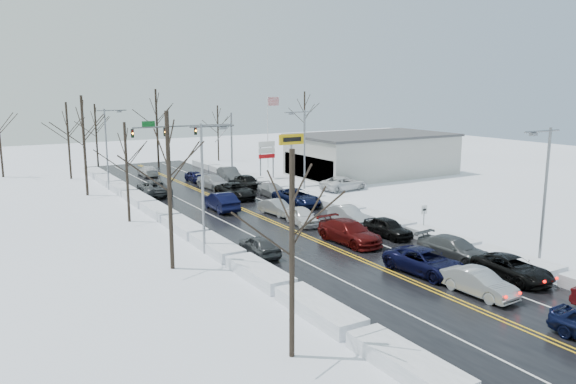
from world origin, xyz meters
TOP-DOWN VIEW (x-y plane):
  - ground at (0.00, 0.00)m, footprint 160.00×160.00m
  - road_surface at (0.00, 2.00)m, footprint 14.00×84.00m
  - snow_bank_left at (-7.60, 2.00)m, footprint 1.79×72.00m
  - snow_bank_right at (7.60, 2.00)m, footprint 1.79×72.00m
  - traffic_signal_mast at (3.45, 27.99)m, footprint 13.28×0.39m
  - tires_plus_sign at (10.50, 15.99)m, footprint 3.20×0.34m
  - used_vehicles_sign at (10.50, 22.00)m, footprint 2.20×0.22m
  - speed_limit_sign at (8.20, -8.00)m, footprint 0.55×0.09m
  - flagpole at (15.17, 30.00)m, footprint 1.87×1.20m
  - dealership_building at (23.98, 18.00)m, footprint 20.40×12.40m
  - streetlight_se at (8.30, -18.00)m, footprint 3.20×0.25m
  - streetlight_ne at (8.30, 10.00)m, footprint 3.20×0.25m
  - streetlight_sw at (-8.30, -4.00)m, footprint 3.20×0.25m
  - streetlight_nw at (-8.30, 24.00)m, footprint 3.20×0.25m
  - tree_left_a at (-11.00, -20.00)m, footprint 3.60×3.60m
  - tree_left_b at (-11.50, -6.00)m, footprint 4.00×4.00m
  - tree_left_c at (-10.50, 8.00)m, footprint 3.40×3.40m
  - tree_left_d at (-11.20, 22.00)m, footprint 4.20×4.20m
  - tree_left_e at (-10.80, 34.00)m, footprint 3.80×3.80m
  - tree_far_b at (-6.00, 41.00)m, footprint 3.60×3.60m
  - tree_far_c at (2.00, 39.00)m, footprint 4.40×4.40m
  - tree_far_d at (12.00, 40.50)m, footprint 3.40×3.40m
  - tree_far_e at (28.00, 41.00)m, footprint 4.20×4.20m
  - queued_car_1 at (1.64, -19.14)m, footprint 1.75×4.49m
  - queued_car_2 at (1.70, -14.93)m, footprint 3.07×5.72m
  - queued_car_3 at (1.76, -6.99)m, footprint 2.67×5.90m
  - queued_car_4 at (1.72, -0.44)m, footprint 2.30×4.52m
  - queued_car_5 at (1.69, 3.82)m, footprint 1.95×4.23m
  - queued_car_6 at (1.73, 12.56)m, footprint 2.72×5.71m
  - queued_car_7 at (1.92, 18.75)m, footprint 2.80×5.46m
  - queued_car_8 at (1.78, 24.08)m, footprint 1.71×3.93m
  - queued_car_10 at (5.43, -18.39)m, footprint 2.59×5.18m
  - queued_car_11 at (5.25, -13.96)m, footprint 2.90×5.64m
  - queued_car_12 at (5.35, -7.11)m, footprint 1.92×4.43m
  - queued_car_13 at (5.44, -1.85)m, footprint 1.66×4.34m
  - queued_car_14 at (5.31, 6.28)m, footprint 2.92×5.83m
  - queued_car_15 at (5.43, 11.39)m, footprint 1.97×4.68m
  - queued_car_16 at (5.27, 16.87)m, footprint 2.00×4.68m
  - queued_car_17 at (5.45, 22.27)m, footprint 2.48×5.37m
  - oncoming_car_0 at (-1.93, 8.05)m, footprint 1.97×5.27m
  - oncoming_car_1 at (-5.09, 18.37)m, footprint 3.34×6.30m
  - oncoming_car_2 at (-1.88, 31.33)m, footprint 2.09×4.74m
  - oncoming_car_3 at (-5.40, -6.31)m, footprint 1.85×4.24m
  - parked_car_0 at (14.01, 10.52)m, footprint 5.74×3.00m
  - parked_car_1 at (16.81, 16.47)m, footprint 2.98×5.81m
  - parked_car_2 at (15.15, 22.57)m, footprint 2.04×4.30m

SIDE VIEW (x-z plane):
  - ground at x=0.00m, z-range 0.00..0.00m
  - snow_bank_left at x=-7.60m, z-range -0.38..0.38m
  - snow_bank_right at x=7.60m, z-range -0.38..0.38m
  - queued_car_1 at x=1.64m, z-range -0.73..0.73m
  - queued_car_2 at x=1.70m, z-range -0.76..0.76m
  - queued_car_3 at x=1.76m, z-range -0.84..0.84m
  - queued_car_4 at x=1.72m, z-range -0.74..0.74m
  - queued_car_5 at x=1.69m, z-range -0.67..0.67m
  - queued_car_6 at x=1.73m, z-range -0.79..0.79m
  - queued_car_7 at x=1.92m, z-range -0.76..0.76m
  - queued_car_8 at x=1.78m, z-range -0.66..0.66m
  - queued_car_10 at x=5.43m, z-range -0.70..0.70m
  - queued_car_11 at x=5.25m, z-range -0.78..0.78m
  - queued_car_12 at x=5.35m, z-range -0.74..0.74m
  - queued_car_13 at x=5.44m, z-range -0.71..0.71m
  - queued_car_14 at x=5.31m, z-range -0.79..0.79m
  - queued_car_15 at x=5.43m, z-range -0.67..0.67m
  - queued_car_16 at x=5.27m, z-range -0.79..0.79m
  - queued_car_17 at x=5.45m, z-range -0.85..0.85m
  - oncoming_car_0 at x=-1.93m, z-range -0.86..0.86m
  - oncoming_car_1 at x=-5.09m, z-range -0.84..0.84m
  - oncoming_car_2 at x=-1.88m, z-range -0.68..0.68m
  - oncoming_car_3 at x=-5.40m, z-range -0.71..0.71m
  - parked_car_0 at x=14.01m, z-range -0.77..0.77m
  - parked_car_1 at x=16.81m, z-range -0.81..0.81m
  - parked_car_2 at x=15.15m, z-range -0.71..0.71m
  - road_surface at x=0.00m, z-range 0.00..0.01m
  - speed_limit_sign at x=8.20m, z-range 0.46..2.81m
  - dealership_building at x=23.98m, z-range 0.01..5.31m
  - used_vehicles_sign at x=10.50m, z-range 0.99..5.64m
  - tires_plus_sign at x=10.50m, z-range 1.99..7.99m
  - streetlight_se at x=8.30m, z-range 0.81..9.81m
  - streetlight_ne at x=8.30m, z-range 0.81..9.81m
  - streetlight_sw at x=-8.30m, z-range 0.81..9.81m
  - streetlight_nw at x=-8.30m, z-range 0.81..9.81m
  - traffic_signal_mast at x=3.45m, z-range 1.48..9.48m
  - flagpole at x=15.17m, z-range 0.93..10.93m
  - tree_left_c at x=-10.50m, z-range 1.69..10.19m
  - tree_far_d at x=12.00m, z-range 1.69..10.19m
  - tree_left_a at x=-11.00m, z-range 1.79..10.79m
  - tree_far_b at x=-6.00m, z-range 1.79..10.79m
  - tree_left_e at x=-10.80m, z-range 1.89..11.39m
  - tree_left_b at x=-11.50m, z-range 1.99..11.99m
  - tree_left_d at x=-11.20m, z-range 2.08..12.58m
  - tree_far_e at x=28.00m, z-range 2.08..12.58m
  - tree_far_c at x=2.00m, z-range 2.18..13.18m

